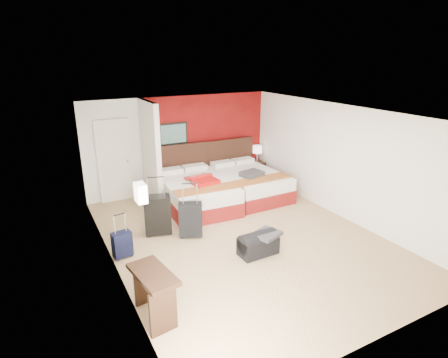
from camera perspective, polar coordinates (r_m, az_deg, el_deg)
ground at (r=7.56m, az=2.81°, el=-8.96°), size 6.50×6.50×0.00m
room_walls at (r=7.76m, az=-11.45°, el=1.50°), size 5.02×6.52×2.50m
red_accent_panel at (r=10.15m, az=-2.80°, el=5.90°), size 3.50×0.04×2.50m
partition_wall at (r=8.97m, az=-11.24°, el=3.83°), size 0.12×1.20×2.50m
entry_door at (r=9.42m, az=-16.59°, el=2.68°), size 0.82×0.06×2.05m
bed_left at (r=8.89m, az=-4.24°, el=-2.27°), size 1.64×2.24×0.65m
bed_right at (r=9.56m, az=3.82°, el=-0.78°), size 1.50×2.12×0.63m
red_suitcase_open at (r=8.72m, az=-3.43°, el=-0.08°), size 0.68×0.87×0.10m
jacket_bundle at (r=9.15m, az=4.32°, el=0.78°), size 0.59×0.51×0.12m
nightstand at (r=10.83m, az=5.09°, el=1.31°), size 0.41×0.41×0.54m
table_lamp at (r=10.69m, az=5.17°, el=3.90°), size 0.33×0.33×0.47m
suitcase_black at (r=7.63m, az=-10.23°, el=-5.65°), size 0.59×0.45×0.79m
suitcase_charcoal at (r=7.47m, az=-5.17°, el=-6.45°), size 0.54×0.45×0.68m
suitcase_navy at (r=7.01m, az=-15.45°, el=-9.90°), size 0.36×0.26×0.47m
duffel_bag at (r=6.91m, az=5.28°, el=-10.14°), size 0.72×0.40×0.36m
jacket_draped at (r=6.85m, az=6.63°, el=-8.45°), size 0.59×0.54×0.06m
desk at (r=5.43m, az=-10.71°, el=-17.16°), size 0.55×0.91×0.71m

